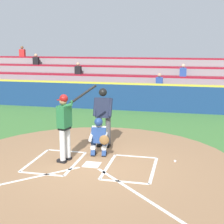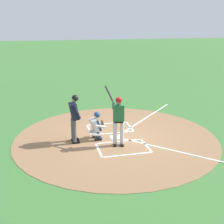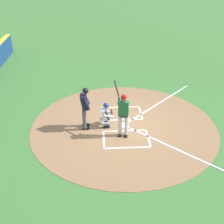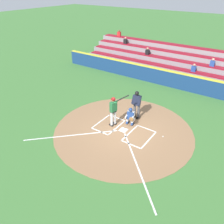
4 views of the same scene
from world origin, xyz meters
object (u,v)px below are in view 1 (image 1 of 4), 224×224
at_px(batter, 65,123).
at_px(plate_umpire, 103,113).
at_px(baseball, 175,161).
at_px(catcher, 99,136).

bearing_deg(batter, plate_umpire, -114.03).
distance_m(plate_umpire, baseball, 2.65).
bearing_deg(plate_umpire, baseball, 157.55).
relative_size(catcher, baseball, 15.27).
bearing_deg(catcher, batter, 40.70).
relative_size(batter, plate_umpire, 1.14).
height_order(catcher, baseball, catcher).
bearing_deg(batter, catcher, -139.30).
xyz_separation_m(catcher, baseball, (-2.16, 0.07, -0.55)).
relative_size(plate_umpire, baseball, 25.20).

